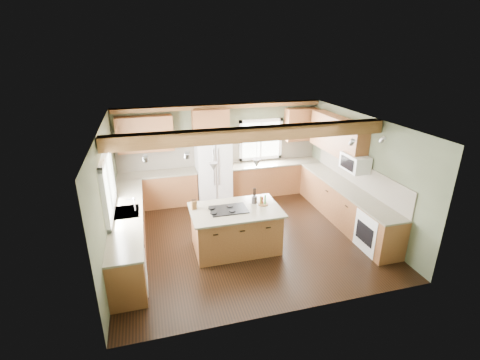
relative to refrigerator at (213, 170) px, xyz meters
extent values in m
plane|color=black|center=(0.30, -2.12, -0.90)|extent=(5.60, 5.60, 0.00)
plane|color=silver|center=(0.30, -2.12, 1.70)|extent=(5.60, 5.60, 0.00)
plane|color=#434A34|center=(0.30, 0.38, 0.40)|extent=(5.60, 0.00, 5.60)
plane|color=#434A34|center=(-2.50, -2.12, 0.40)|extent=(0.00, 5.00, 5.00)
plane|color=#434A34|center=(3.10, -2.12, 0.40)|extent=(0.00, 5.00, 5.00)
cube|color=#533417|center=(0.30, -2.53, 1.57)|extent=(5.55, 0.26, 0.26)
cube|color=#533417|center=(0.30, 0.28, 1.64)|extent=(5.55, 0.20, 0.10)
cube|color=brown|center=(0.30, 0.36, 0.31)|extent=(5.58, 0.03, 0.58)
cube|color=brown|center=(3.08, -2.07, 0.31)|extent=(0.03, 3.70, 0.58)
cube|color=brown|center=(-1.49, 0.08, -0.46)|extent=(2.02, 0.60, 0.88)
cube|color=brown|center=(-1.49, 0.08, 0.00)|extent=(2.06, 0.64, 0.04)
cube|color=brown|center=(1.79, 0.08, -0.46)|extent=(2.62, 0.60, 0.88)
cube|color=brown|center=(1.79, 0.08, 0.00)|extent=(2.66, 0.64, 0.04)
cube|color=brown|center=(-2.20, -2.07, -0.46)|extent=(0.60, 3.70, 0.88)
cube|color=brown|center=(-2.20, -2.07, 0.00)|extent=(0.64, 3.74, 0.04)
cube|color=brown|center=(2.80, -2.07, -0.46)|extent=(0.60, 3.70, 0.88)
cube|color=brown|center=(2.80, -2.07, 0.00)|extent=(0.64, 3.74, 0.04)
cube|color=brown|center=(-1.69, 0.21, 1.05)|extent=(1.40, 0.35, 0.90)
cube|color=brown|center=(0.00, 0.21, 1.25)|extent=(0.96, 0.35, 0.70)
cube|color=brown|center=(2.92, -1.22, 1.05)|extent=(0.35, 2.20, 0.90)
cube|color=brown|center=(2.60, 0.21, 1.05)|extent=(0.90, 0.35, 0.90)
cube|color=white|center=(-2.48, -2.07, 0.65)|extent=(0.04, 1.60, 1.05)
cube|color=white|center=(1.45, 0.36, 0.65)|extent=(1.10, 0.04, 1.00)
cube|color=#262628|center=(-2.20, -2.07, 0.01)|extent=(0.50, 0.65, 0.03)
cylinder|color=#B2B2B7|center=(-2.02, -2.07, 0.15)|extent=(0.02, 0.02, 0.28)
cube|color=white|center=(-2.19, -3.37, -0.47)|extent=(0.60, 0.60, 0.84)
cube|color=white|center=(2.79, -3.37, -0.47)|extent=(0.60, 0.72, 0.84)
cube|color=white|center=(2.88, -2.17, 0.65)|extent=(0.40, 0.70, 0.38)
cone|color=#B2B2B7|center=(-0.47, -2.53, 0.98)|extent=(0.18, 0.18, 0.16)
cone|color=#B2B2B7|center=(0.39, -2.54, 0.98)|extent=(0.18, 0.18, 0.16)
cube|color=white|center=(0.00, 0.00, 0.00)|extent=(0.90, 0.74, 1.80)
cube|color=brown|center=(-0.04, -2.53, -0.46)|extent=(1.73, 1.07, 0.88)
cube|color=brown|center=(-0.04, -2.53, 0.00)|extent=(1.85, 1.18, 0.04)
cube|color=black|center=(-0.19, -2.53, 0.03)|extent=(0.75, 0.50, 0.02)
cube|color=brown|center=(-0.86, -2.31, 0.11)|extent=(0.12, 0.10, 0.18)
cylinder|color=#453F37|center=(0.42, -2.36, 0.10)|extent=(0.14, 0.14, 0.16)
camera|label=1|loc=(-1.65, -8.73, 3.17)|focal=26.00mm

